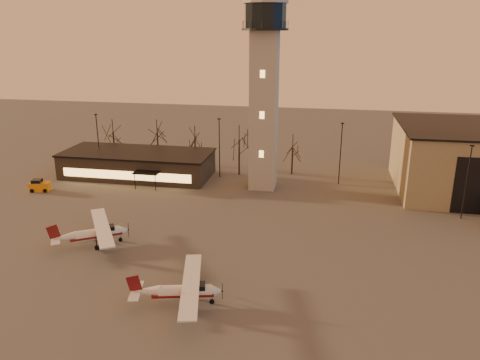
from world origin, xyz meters
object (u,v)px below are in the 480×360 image
object	(u,v)px
control_tower	(264,84)
cessna_front	(187,294)
service_cart	(40,186)
cessna_rear	(99,236)
terminal	(138,164)

from	to	relation	value
control_tower	cessna_front	bearing A→B (deg)	-93.42
cessna_front	service_cart	distance (m)	41.38
cessna_rear	cessna_front	bearing A→B (deg)	-68.54
control_tower	cessna_rear	bearing A→B (deg)	-123.03
service_cart	cessna_front	bearing A→B (deg)	-51.40
cessna_front	control_tower	bearing A→B (deg)	73.07
control_tower	cessna_front	xyz separation A→B (m)	(-2.07, -34.62, -15.24)
service_cart	cessna_rear	bearing A→B (deg)	-53.44
terminal	service_cart	world-z (taller)	terminal
cessna_front	cessna_rear	size ratio (longest dim) A/B	1.05
cessna_front	cessna_rear	world-z (taller)	cessna_rear
terminal	cessna_rear	xyz separation A→B (m)	(6.12, -26.40, -1.03)
cessna_rear	service_cart	xyz separation A→B (m)	(-18.19, 16.04, -0.41)
terminal	service_cart	xyz separation A→B (m)	(-12.07, -10.36, -1.44)
cessna_front	cessna_rear	distance (m)	17.16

